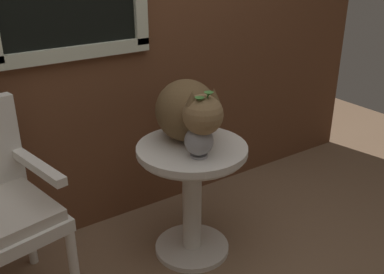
% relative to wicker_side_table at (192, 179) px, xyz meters
% --- Properties ---
extents(back_wall, '(4.00, 0.07, 2.60)m').
position_rel_wicker_side_table_xyz_m(back_wall, '(-0.20, 0.56, 0.86)').
color(back_wall, brown).
rests_on(back_wall, ground_plane).
extents(wicker_side_table, '(0.57, 0.57, 0.64)m').
position_rel_wicker_side_table_xyz_m(wicker_side_table, '(0.00, 0.00, 0.00)').
color(wicker_side_table, silver).
rests_on(wicker_side_table, ground_plane).
extents(cat, '(0.38, 0.69, 0.33)m').
position_rel_wicker_side_table_xyz_m(cat, '(0.02, 0.06, 0.36)').
color(cat, brown).
rests_on(cat, wicker_side_table).
extents(pewter_vase_with_ivy, '(0.14, 0.14, 0.33)m').
position_rel_wicker_side_table_xyz_m(pewter_vase_with_ivy, '(-0.04, -0.12, 0.29)').
color(pewter_vase_with_ivy, '#99999E').
rests_on(pewter_vase_with_ivy, wicker_side_table).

